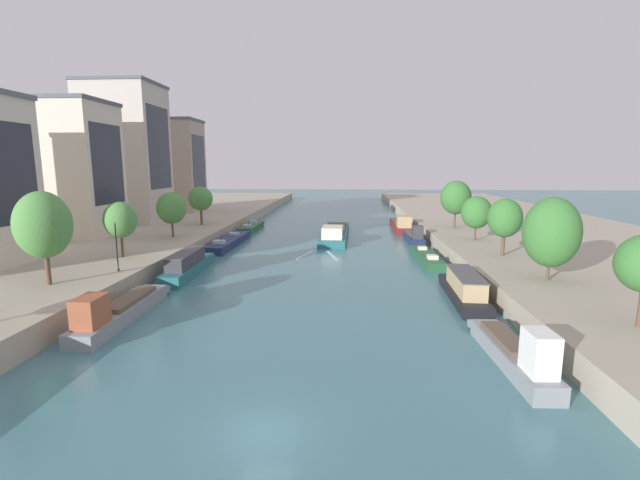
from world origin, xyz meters
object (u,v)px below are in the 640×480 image
object	(u,v)px
tree_right_midway	(476,212)
moored_boat_right_near	(414,237)
tree_left_far	(201,199)
moored_boat_right_lone	(515,352)
tree_left_distant	(43,225)
moored_boat_left_midway	(229,242)
tree_right_second	(505,218)
moored_boat_left_lone	(251,227)
lamppost_left_bank	(116,244)
tree_right_end_of_row	(552,232)
moored_boat_right_midway	(464,288)
tree_left_nearest	(120,220)
tree_right_far	(456,198)
moored_boat_left_far	(188,265)
moored_boat_left_near	(119,310)
tree_left_second	(171,208)
barge_midriver	(335,233)
moored_boat_right_upstream	(426,257)
moored_boat_right_end	(401,225)

from	to	relation	value
tree_right_midway	moored_boat_right_near	bearing A→B (deg)	129.28
tree_left_far	moored_boat_right_lone	bearing A→B (deg)	-53.66
tree_left_distant	moored_boat_right_lone	bearing A→B (deg)	-14.78
moored_boat_left_midway	tree_right_midway	world-z (taller)	tree_right_midway
moored_boat_left_midway	tree_left_distant	xyz separation A→B (m)	(-7.41, -29.09, 6.43)
moored_boat_right_lone	tree_right_second	bearing A→B (deg)	72.82
moored_boat_left_lone	lamppost_left_bank	size ratio (longest dim) A/B	2.54
tree_left_distant	tree_right_end_of_row	xyz separation A→B (m)	(42.61, 4.06, -0.83)
moored_boat_right_lone	tree_left_distant	world-z (taller)	tree_left_distant
moored_boat_right_midway	tree_left_nearest	size ratio (longest dim) A/B	2.01
tree_right_far	moored_boat_right_near	bearing A→B (deg)	-154.32
tree_right_second	moored_boat_left_midway	bearing A→B (deg)	157.50
moored_boat_left_far	tree_right_far	xyz separation A→B (m)	(34.54, 24.80, 5.69)
moored_boat_right_midway	tree_right_far	bearing A→B (deg)	78.15
moored_boat_right_midway	tree_left_far	world-z (taller)	tree_left_far
moored_boat_left_far	tree_left_distant	xyz separation A→B (m)	(-7.70, -11.40, 5.89)
tree_right_far	moored_boat_left_near	bearing A→B (deg)	-131.29
moored_boat_left_midway	tree_left_second	distance (m)	9.64
moored_boat_left_midway	barge_midriver	bearing A→B (deg)	27.44
barge_midriver	moored_boat_left_far	distance (m)	30.08
tree_left_distant	moored_boat_right_upstream	bearing A→B (deg)	30.00
tree_left_nearest	tree_right_second	bearing A→B (deg)	4.48
moored_boat_right_midway	moored_boat_right_upstream	xyz separation A→B (m)	(-0.48, 16.16, -0.55)
tree_right_end_of_row	tree_right_midway	xyz separation A→B (m)	(-0.43, 20.58, -0.48)
moored_boat_left_midway	tree_right_far	xyz separation A→B (m)	(34.82, 7.11, 6.23)
moored_boat_left_lone	tree_left_second	size ratio (longest dim) A/B	1.95
moored_boat_right_near	tree_right_far	xyz separation A→B (m)	(6.83, 3.28, 5.88)
tree_right_midway	moored_boat_right_end	bearing A→B (deg)	107.47
lamppost_left_bank	tree_right_end_of_row	bearing A→B (deg)	-1.26
barge_midriver	moored_boat_left_lone	xyz separation A→B (m)	(-15.69, 7.73, -0.30)
moored_boat_left_near	moored_boat_right_near	bearing A→B (deg)	52.44
tree_right_end_of_row	tree_right_far	bearing A→B (deg)	90.67
tree_left_nearest	tree_left_second	distance (m)	13.35
moored_boat_left_near	tree_left_distant	distance (m)	10.28
barge_midriver	moored_boat_left_midway	xyz separation A→B (m)	(-15.69, -8.15, -0.27)
tree_left_distant	tree_right_far	size ratio (longest dim) A/B	1.04
tree_right_far	tree_left_distant	bearing A→B (deg)	-139.39
moored_boat_left_midway	moored_boat_right_upstream	xyz separation A→B (m)	(27.59, -8.88, -0.05)
tree_left_far	tree_left_nearest	bearing A→B (deg)	-90.15
tree_left_second	moored_boat_right_end	bearing A→B (deg)	32.79
moored_boat_left_midway	tree_left_nearest	xyz separation A→B (m)	(-6.91, -17.75, 5.45)
moored_boat_left_lone	moored_boat_right_near	bearing A→B (deg)	-23.28
barge_midriver	moored_boat_right_end	size ratio (longest dim) A/B	1.39
tree_right_second	lamppost_left_bank	xyz separation A→B (m)	(-38.97, -9.70, -1.55)
moored_boat_left_near	moored_boat_left_midway	xyz separation A→B (m)	(-0.23, 32.27, -0.34)
moored_boat_right_midway	tree_left_far	distance (m)	48.68
moored_boat_left_far	tree_left_nearest	xyz separation A→B (m)	(-7.20, -0.07, 4.91)
barge_midriver	tree_left_far	distance (m)	23.19
moored_boat_right_midway	tree_right_second	size ratio (longest dim) A/B	1.92
tree_left_second	moored_boat_right_lone	bearing A→B (deg)	-44.75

